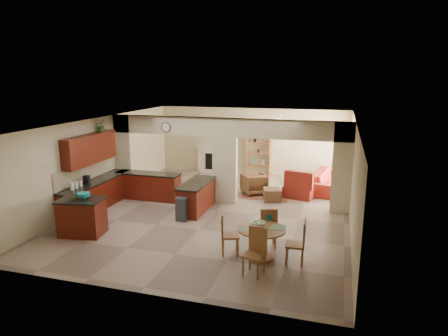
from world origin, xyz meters
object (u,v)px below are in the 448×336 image
(sofa, at_px, (329,181))
(armchair, at_px, (254,184))
(dining_table, at_px, (261,239))
(kitchen_island, at_px, (82,217))

(sofa, height_order, armchair, armchair)
(dining_table, height_order, sofa, dining_table)
(dining_table, bearing_deg, kitchen_island, 178.68)
(dining_table, bearing_deg, sofa, 78.16)
(armchair, bearing_deg, kitchen_island, 20.08)
(kitchen_island, bearing_deg, dining_table, -10.44)
(kitchen_island, xyz_separation_m, dining_table, (4.84, -0.11, 0.01))
(armchair, bearing_deg, sofa, 171.12)
(kitchen_island, bearing_deg, armchair, 44.83)
(dining_table, xyz_separation_m, sofa, (1.31, 6.23, -0.14))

